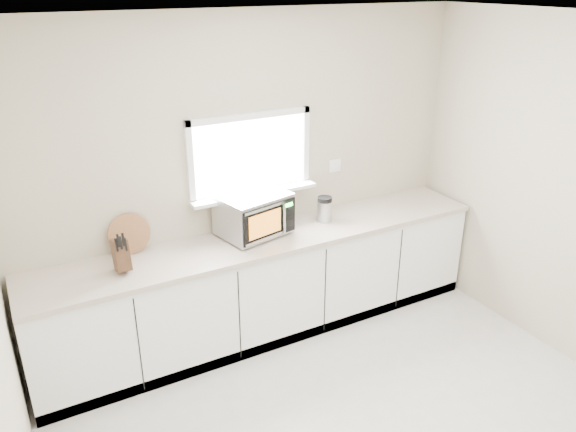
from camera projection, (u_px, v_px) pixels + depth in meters
back_wall at (250, 176)px, 4.73m from camera, size 4.00×0.17×2.70m
cabinets at (267, 286)px, 4.86m from camera, size 3.92×0.60×0.88m
countertop at (267, 239)px, 4.67m from camera, size 3.92×0.64×0.04m
microwave at (254, 214)px, 4.63m from camera, size 0.63×0.54×0.35m
knife_block at (121, 254)px, 4.07m from camera, size 0.11×0.22×0.32m
cutting_board at (129, 234)px, 4.33m from camera, size 0.33×0.08×0.32m
coffee_grinder at (325, 209)px, 4.92m from camera, size 0.15×0.15×0.23m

